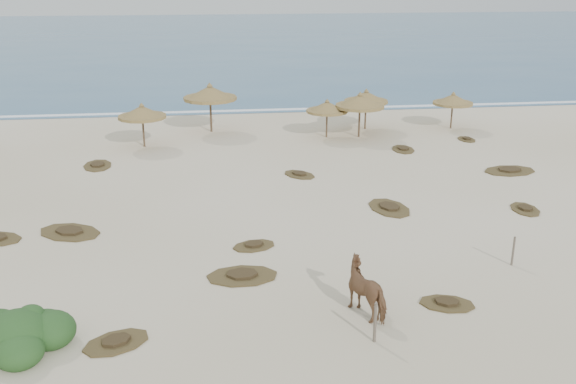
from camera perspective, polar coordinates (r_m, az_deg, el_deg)
name	(u,v)px	position (r m, az deg, el deg)	size (l,w,h in m)	color
ground	(316,265)	(22.91, 2.54, -6.52)	(160.00, 160.00, 0.00)	beige
ocean	(232,39)	(95.89, -5.02, 13.40)	(200.00, 100.00, 0.01)	#2B5881
foam_line	(258,110)	(47.50, -2.64, 7.26)	(70.00, 0.60, 0.01)	white
palapa_1	(142,113)	(38.22, -12.85, 6.89)	(2.95, 2.95, 2.61)	brown
palapa_2	(210,94)	(41.03, -6.95, 8.67)	(3.85, 3.85, 3.15)	brown
palapa_3	(327,107)	(39.56, 3.49, 7.51)	(3.38, 3.38, 2.40)	brown
palapa_4	(360,102)	(39.71, 6.42, 7.97)	(3.63, 3.63, 2.83)	brown
palapa_5	(366,98)	(41.82, 6.96, 8.32)	(3.48, 3.48, 2.64)	brown
palapa_6	(453,100)	(43.02, 14.46, 7.94)	(2.77, 2.77, 2.42)	brown
horse	(369,289)	(19.73, 7.21, -8.54)	(0.89, 1.94, 1.64)	brown
fence_post_near	(375,323)	(18.45, 7.75, -11.42)	(0.09, 0.09, 1.23)	#685B4E
fence_post_far	(513,251)	(24.02, 19.39, -4.97)	(0.08, 0.08, 1.09)	#685B4E
bush	(19,335)	(19.53, -22.79, -11.65)	(2.96, 2.61, 1.33)	#2A5223
scrub_1	(70,232)	(26.95, -18.84, -3.37)	(3.15, 2.78, 0.16)	brown
scrub_2	(254,245)	(24.34, -3.04, -4.77)	(1.89, 1.51, 0.16)	brown
scrub_3	(389,208)	(28.38, 8.99, -1.37)	(2.10, 2.76, 0.16)	brown
scrub_4	(525,209)	(29.72, 20.33, -1.42)	(1.30, 1.87, 0.16)	brown
scrub_5	(510,170)	(35.04, 19.09, 1.82)	(2.94, 2.11, 0.16)	brown
scrub_6	(98,165)	(35.46, -16.57, 2.29)	(1.69, 2.39, 0.16)	brown
scrub_7	(403,149)	(37.62, 10.19, 3.77)	(1.36, 1.99, 0.16)	brown
scrub_9	(242,275)	(22.12, -4.10, -7.41)	(2.47, 1.61, 0.16)	brown
scrub_10	(467,139)	(40.69, 15.59, 4.55)	(1.08, 1.56, 0.16)	brown
scrub_11	(116,342)	(19.12, -15.02, -12.76)	(2.26, 1.98, 0.16)	brown
scrub_12	(447,303)	(20.98, 13.94, -9.57)	(1.99, 1.59, 0.16)	brown
scrub_13	(299,174)	(32.49, 1.02, 1.58)	(2.05, 2.17, 0.16)	brown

